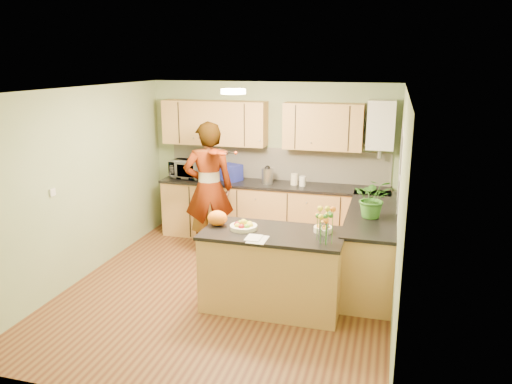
# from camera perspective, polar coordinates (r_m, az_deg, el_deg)

# --- Properties ---
(floor) EXTENTS (4.50, 4.50, 0.00)m
(floor) POSITION_cam_1_polar(r_m,az_deg,el_deg) (6.45, -3.19, -11.16)
(floor) COLOR #532917
(floor) RESTS_ON ground
(ceiling) EXTENTS (4.00, 4.50, 0.02)m
(ceiling) POSITION_cam_1_polar(r_m,az_deg,el_deg) (5.81, -3.55, 11.63)
(ceiling) COLOR white
(ceiling) RESTS_ON wall_back
(wall_back) EXTENTS (4.00, 0.02, 2.50)m
(wall_back) POSITION_cam_1_polar(r_m,az_deg,el_deg) (8.11, 1.75, 3.64)
(wall_back) COLOR gray
(wall_back) RESTS_ON floor
(wall_front) EXTENTS (4.00, 0.02, 2.50)m
(wall_front) POSITION_cam_1_polar(r_m,az_deg,el_deg) (4.06, -13.73, -8.40)
(wall_front) COLOR gray
(wall_front) RESTS_ON floor
(wall_left) EXTENTS (0.02, 4.50, 2.50)m
(wall_left) POSITION_cam_1_polar(r_m,az_deg,el_deg) (6.90, -19.30, 0.81)
(wall_left) COLOR gray
(wall_left) RESTS_ON floor
(wall_right) EXTENTS (0.02, 4.50, 2.50)m
(wall_right) POSITION_cam_1_polar(r_m,az_deg,el_deg) (5.70, 16.04, -1.76)
(wall_right) COLOR gray
(wall_right) RESTS_ON floor
(back_counter) EXTENTS (3.64, 0.62, 0.94)m
(back_counter) POSITION_cam_1_polar(r_m,az_deg,el_deg) (8.00, 1.89, -2.28)
(back_counter) COLOR #BA884A
(back_counter) RESTS_ON floor
(right_counter) EXTENTS (0.62, 2.24, 0.94)m
(right_counter) POSITION_cam_1_polar(r_m,az_deg,el_deg) (6.76, 13.01, -5.93)
(right_counter) COLOR #BA884A
(right_counter) RESTS_ON floor
(splashback) EXTENTS (3.60, 0.02, 0.52)m
(splashback) POSITION_cam_1_polar(r_m,az_deg,el_deg) (8.08, 2.41, 3.24)
(splashback) COLOR beige
(splashback) RESTS_ON back_counter
(upper_cabinets) EXTENTS (3.20, 0.34, 0.70)m
(upper_cabinets) POSITION_cam_1_polar(r_m,az_deg,el_deg) (7.90, 0.24, 7.76)
(upper_cabinets) COLOR #BA884A
(upper_cabinets) RESTS_ON wall_back
(boiler) EXTENTS (0.40, 0.30, 0.86)m
(boiler) POSITION_cam_1_polar(r_m,az_deg,el_deg) (7.63, 14.10, 7.42)
(boiler) COLOR white
(boiler) RESTS_ON wall_back
(window_right) EXTENTS (0.01, 1.30, 1.05)m
(window_right) POSITION_cam_1_polar(r_m,az_deg,el_deg) (6.21, 16.16, 2.43)
(window_right) COLOR white
(window_right) RESTS_ON wall_right
(light_switch) EXTENTS (0.02, 0.09, 0.09)m
(light_switch) POSITION_cam_1_polar(r_m,az_deg,el_deg) (6.41, -22.23, -0.02)
(light_switch) COLOR white
(light_switch) RESTS_ON wall_left
(ceiling_lamp) EXTENTS (0.30, 0.30, 0.07)m
(ceiling_lamp) POSITION_cam_1_polar(r_m,az_deg,el_deg) (6.09, -2.61, 11.42)
(ceiling_lamp) COLOR #FFEABF
(ceiling_lamp) RESTS_ON ceiling
(peninsula_island) EXTENTS (1.62, 0.83, 0.93)m
(peninsula_island) POSITION_cam_1_polar(r_m,az_deg,el_deg) (5.88, 1.91, -8.82)
(peninsula_island) COLOR #BA884A
(peninsula_island) RESTS_ON floor
(fruit_dish) EXTENTS (0.32, 0.32, 0.11)m
(fruit_dish) POSITION_cam_1_polar(r_m,az_deg,el_deg) (5.78, -1.43, -3.84)
(fruit_dish) COLOR beige
(fruit_dish) RESTS_ON peninsula_island
(orange_bowl) EXTENTS (0.21, 0.21, 0.12)m
(orange_bowl) POSITION_cam_1_polar(r_m,az_deg,el_deg) (5.73, 7.67, -4.04)
(orange_bowl) COLOR beige
(orange_bowl) RESTS_ON peninsula_island
(flower_vase) EXTENTS (0.25, 0.25, 0.46)m
(flower_vase) POSITION_cam_1_polar(r_m,az_deg,el_deg) (5.34, 7.80, -2.65)
(flower_vase) COLOR silver
(flower_vase) RESTS_ON peninsula_island
(orange_bag) EXTENTS (0.28, 0.25, 0.18)m
(orange_bag) POSITION_cam_1_polar(r_m,az_deg,el_deg) (5.91, -4.44, -2.99)
(orange_bag) COLOR orange
(orange_bag) RESTS_ON peninsula_island
(papers) EXTENTS (0.20, 0.28, 0.01)m
(papers) POSITION_cam_1_polar(r_m,az_deg,el_deg) (5.45, 0.18, -5.43)
(papers) COLOR silver
(papers) RESTS_ON peninsula_island
(violinist) EXTENTS (0.85, 0.73, 1.98)m
(violinist) POSITION_cam_1_polar(r_m,az_deg,el_deg) (7.38, -5.42, 0.40)
(violinist) COLOR tan
(violinist) RESTS_ON floor
(violin) EXTENTS (0.67, 0.58, 0.17)m
(violin) POSITION_cam_1_polar(r_m,az_deg,el_deg) (6.98, -4.64, 4.59)
(violin) COLOR #4F1104
(violin) RESTS_ON violinist
(microwave) EXTENTS (0.56, 0.41, 0.29)m
(microwave) POSITION_cam_1_polar(r_m,az_deg,el_deg) (8.30, -7.85, 2.60)
(microwave) COLOR white
(microwave) RESTS_ON back_counter
(blue_box) EXTENTS (0.39, 0.35, 0.26)m
(blue_box) POSITION_cam_1_polar(r_m,az_deg,el_deg) (8.07, -2.88, 2.26)
(blue_box) COLOR #212999
(blue_box) RESTS_ON back_counter
(kettle) EXTENTS (0.18, 0.18, 0.33)m
(kettle) POSITION_cam_1_polar(r_m,az_deg,el_deg) (7.84, 1.31, 1.96)
(kettle) COLOR #B4B4B9
(kettle) RESTS_ON back_counter
(jar_cream) EXTENTS (0.13, 0.13, 0.17)m
(jar_cream) POSITION_cam_1_polar(r_m,az_deg,el_deg) (7.78, 4.40, 1.45)
(jar_cream) COLOR beige
(jar_cream) RESTS_ON back_counter
(jar_white) EXTENTS (0.13, 0.13, 0.15)m
(jar_white) POSITION_cam_1_polar(r_m,az_deg,el_deg) (7.72, 5.34, 1.24)
(jar_white) COLOR white
(jar_white) RESTS_ON back_counter
(potted_plant) EXTENTS (0.46, 0.40, 0.50)m
(potted_plant) POSITION_cam_1_polar(r_m,az_deg,el_deg) (6.27, 13.26, -0.66)
(potted_plant) COLOR #3A7A28
(potted_plant) RESTS_ON right_counter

